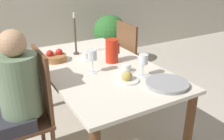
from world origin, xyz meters
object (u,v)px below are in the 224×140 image
object	(u,v)px
bread_plate	(127,78)
wine_glass_water	(92,56)
red_pitcher	(112,51)
teacup_across	(86,57)
chair_opposite	(134,63)
chair_person_side	(31,111)
candlestick_tall	(75,38)
person_seated	(16,95)
wine_glass_juice	(143,60)
serving_tray	(167,84)
fruit_bowl	(55,57)
teacup_near_person	(126,69)
potted_plant	(110,34)

from	to	relation	value
bread_plate	wine_glass_water	bearing A→B (deg)	119.60
red_pitcher	teacup_across	size ratio (longest dim) A/B	1.73
chair_opposite	red_pitcher	xyz separation A→B (m)	(-0.49, -0.34, 0.33)
bread_plate	chair_person_side	bearing A→B (deg)	156.88
chair_person_side	wine_glass_water	world-z (taller)	chair_person_side
teacup_across	candlestick_tall	world-z (taller)	candlestick_tall
person_seated	teacup_across	bearing A→B (deg)	-64.82
red_pitcher	wine_glass_juice	bearing A→B (deg)	-81.59
serving_tray	fruit_bowl	bearing A→B (deg)	121.33
chair_opposite	teacup_across	world-z (taller)	chair_opposite
chair_person_side	teacup_near_person	size ratio (longest dim) A/B	7.83
chair_person_side	bread_plate	bearing A→B (deg)	-113.12
potted_plant	bread_plate	bearing A→B (deg)	-115.70
fruit_bowl	wine_glass_water	bearing A→B (deg)	-66.49
serving_tray	fruit_bowl	xyz separation A→B (m)	(-0.56, 0.93, 0.02)
chair_opposite	candlestick_tall	bearing A→B (deg)	-92.99
serving_tray	chair_opposite	bearing A→B (deg)	68.79
person_seated	wine_glass_juice	size ratio (longest dim) A/B	6.29
teacup_near_person	teacup_across	distance (m)	0.47
bread_plate	red_pitcher	bearing A→B (deg)	76.21
teacup_across	potted_plant	bearing A→B (deg)	53.04
chair_opposite	serving_tray	size ratio (longest dim) A/B	3.05
red_pitcher	bread_plate	distance (m)	0.44
potted_plant	teacup_across	bearing A→B (deg)	-126.96
person_seated	red_pitcher	distance (m)	0.92
candlestick_tall	teacup_across	bearing A→B (deg)	-83.05
chair_opposite	teacup_near_person	distance (m)	0.82
potted_plant	fruit_bowl	bearing A→B (deg)	-135.87
teacup_near_person	serving_tray	distance (m)	0.40
chair_opposite	red_pitcher	world-z (taller)	chair_opposite
teacup_across	fruit_bowl	world-z (taller)	fruit_bowl
person_seated	teacup_near_person	distance (m)	0.89
teacup_across	fruit_bowl	distance (m)	0.29
serving_tray	potted_plant	bearing A→B (deg)	71.60
teacup_near_person	candlestick_tall	bearing A→B (deg)	107.07
person_seated	fruit_bowl	bearing A→B (deg)	-45.23
chair_opposite	candlestick_tall	world-z (taller)	candlestick_tall
chair_person_side	chair_opposite	bearing A→B (deg)	-70.57
chair_opposite	teacup_across	size ratio (longest dim) A/B	7.83
serving_tray	chair_person_side	bearing A→B (deg)	150.60
chair_person_side	wine_glass_juice	world-z (taller)	chair_person_side
chair_person_side	bread_plate	size ratio (longest dim) A/B	5.23
chair_person_side	red_pitcher	bearing A→B (deg)	-81.47
red_pitcher	teacup_across	bearing A→B (deg)	134.84
chair_person_side	wine_glass_water	xyz separation A→B (m)	(0.54, -0.02, 0.37)
wine_glass_juice	potted_plant	distance (m)	2.12
teacup_near_person	candlestick_tall	world-z (taller)	candlestick_tall
wine_glass_juice	serving_tray	xyz separation A→B (m)	(0.06, -0.23, -0.12)
chair_person_side	teacup_near_person	xyz separation A→B (m)	(0.79, -0.14, 0.25)
teacup_near_person	teacup_across	world-z (taller)	same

